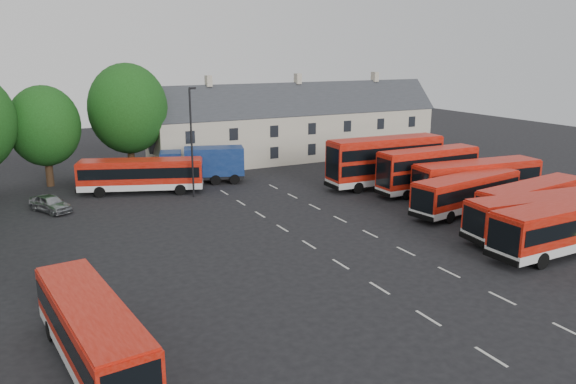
% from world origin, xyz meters
% --- Properties ---
extents(ground, '(140.00, 140.00, 0.00)m').
position_xyz_m(ground, '(0.00, 0.00, 0.00)').
color(ground, black).
rests_on(ground, ground).
extents(lane_markings, '(5.15, 33.80, 0.01)m').
position_xyz_m(lane_markings, '(2.50, 2.00, 0.01)').
color(lane_markings, beige).
rests_on(lane_markings, ground).
extents(terrace_houses, '(35.70, 7.13, 10.06)m').
position_xyz_m(terrace_houses, '(14.00, 30.00, 3.86)').
color(terrace_houses, beige).
rests_on(terrace_houses, ground).
extents(bus_row_a, '(11.66, 3.00, 3.28)m').
position_xyz_m(bus_row_a, '(13.93, -6.81, 1.97)').
color(bus_row_a, silver).
rests_on(bus_row_a, ground).
extents(bus_row_b, '(11.06, 3.64, 3.07)m').
position_xyz_m(bus_row_b, '(14.64, -4.07, 1.84)').
color(bus_row_b, silver).
rests_on(bus_row_b, ground).
extents(bus_row_c, '(11.05, 4.00, 3.06)m').
position_xyz_m(bus_row_c, '(17.34, -1.31, 1.84)').
color(bus_row_c, silver).
rests_on(bus_row_c, ground).
extents(bus_row_d, '(10.99, 4.14, 3.03)m').
position_xyz_m(bus_row_d, '(14.99, 3.01, 1.82)').
color(bus_row_d, silver).
rests_on(bus_row_d, ground).
extents(bus_row_e, '(12.05, 3.81, 3.35)m').
position_xyz_m(bus_row_e, '(18.84, 5.74, 2.01)').
color(bus_row_e, silver).
rests_on(bus_row_e, ground).
extents(bus_dd_south, '(10.01, 2.42, 4.10)m').
position_xyz_m(bus_dd_south, '(16.41, 9.36, 2.33)').
color(bus_dd_south, silver).
rests_on(bus_dd_south, ground).
extents(bus_dd_north, '(11.61, 3.06, 4.73)m').
position_xyz_m(bus_dd_north, '(14.49, 13.20, 2.69)').
color(bus_dd_north, silver).
rests_on(bus_dd_north, ground).
extents(bus_west, '(3.48, 10.47, 2.90)m').
position_xyz_m(bus_west, '(-15.18, -7.06, 1.75)').
color(bus_west, silver).
rests_on(bus_west, ground).
extents(bus_north, '(11.19, 6.14, 3.11)m').
position_xyz_m(bus_north, '(-6.76, 21.22, 1.87)').
color(bus_north, silver).
rests_on(bus_north, ground).
extents(box_truck, '(8.39, 4.75, 3.50)m').
position_xyz_m(box_truck, '(-0.36, 22.58, 1.97)').
color(box_truck, black).
rests_on(box_truck, ground).
extents(silver_car, '(3.42, 4.48, 1.42)m').
position_xyz_m(silver_car, '(-14.76, 18.41, 0.71)').
color(silver_car, '#999CA0').
rests_on(silver_car, ground).
extents(lamppost, '(0.67, 0.35, 9.64)m').
position_xyz_m(lamppost, '(-2.97, 17.70, 5.15)').
color(lamppost, black).
rests_on(lamppost, ground).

